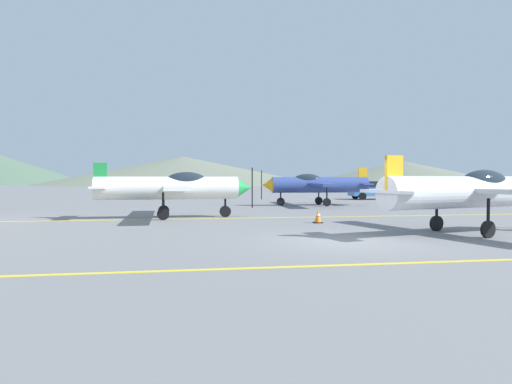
{
  "coord_description": "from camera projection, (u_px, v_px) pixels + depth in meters",
  "views": [
    {
      "loc": [
        -5.13,
        -13.58,
        1.92
      ],
      "look_at": [
        -1.06,
        10.0,
        1.2
      ],
      "focal_mm": 33.15,
      "sensor_mm": 36.0,
      "label": 1
    }
  ],
  "objects": [
    {
      "name": "traffic_cone_front",
      "position": [
        318.0,
        216.0,
        20.03
      ],
      "size": [
        0.36,
        0.36,
        0.59
      ],
      "color": "black",
      "rests_on": "ground_plane"
    },
    {
      "name": "airplane_mid",
      "position": [
        174.0,
        187.0,
        22.53
      ],
      "size": [
        7.54,
        8.71,
        2.62
      ],
      "color": "white",
      "rests_on": "ground_plane"
    },
    {
      "name": "apron_line_far",
      "position": [
        283.0,
        218.0,
        22.73
      ],
      "size": [
        80.0,
        0.16,
        0.01
      ],
      "primitive_type": "cube",
      "color": "yellow",
      "rests_on": "ground_plane"
    },
    {
      "name": "car_sedan",
      "position": [
        374.0,
        190.0,
        42.13
      ],
      "size": [
        4.34,
        2.1,
        1.62
      ],
      "color": "#3372BF",
      "rests_on": "ground_plane"
    },
    {
      "name": "ground_plane",
      "position": [
        347.0,
        241.0,
        14.3
      ],
      "size": [
        400.0,
        400.0,
        0.0
      ],
      "primitive_type": "plane",
      "color": "slate"
    },
    {
      "name": "airplane_far",
      "position": [
        316.0,
        184.0,
        32.75
      ],
      "size": [
        7.59,
        8.74,
        2.62
      ],
      "color": "#33478C",
      "rests_on": "ground_plane"
    },
    {
      "name": "airplane_near",
      "position": [
        472.0,
        191.0,
        16.17
      ],
      "size": [
        7.66,
        8.7,
        2.62
      ],
      "color": "silver",
      "rests_on": "ground_plane"
    },
    {
      "name": "hill_centerleft",
      "position": [
        182.0,
        171.0,
        136.59
      ],
      "size": [
        80.66,
        80.66,
        8.09
      ],
      "primitive_type": "cone",
      "color": "slate",
      "rests_on": "ground_plane"
    },
    {
      "name": "apron_line_near",
      "position": [
        407.0,
        263.0,
        10.58
      ],
      "size": [
        80.0,
        0.16,
        0.01
      ],
      "primitive_type": "cube",
      "color": "yellow",
      "rests_on": "ground_plane"
    },
    {
      "name": "hill_centerright",
      "position": [
        403.0,
        172.0,
        154.94
      ],
      "size": [
        66.2,
        66.2,
        7.42
      ],
      "primitive_type": "cone",
      "color": "slate",
      "rests_on": "ground_plane"
    }
  ]
}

